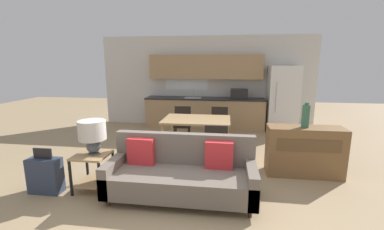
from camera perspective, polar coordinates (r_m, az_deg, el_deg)
name	(u,v)px	position (r m, az deg, el deg)	size (l,w,h in m)	color
ground_plane	(176,203)	(3.78, -3.51, -18.97)	(20.00, 20.00, 0.00)	#9E8460
wall_back	(206,82)	(7.87, 3.03, 7.43)	(6.40, 0.07, 2.70)	silver
kitchen_counter	(205,100)	(7.62, 2.98, 3.44)	(3.49, 0.65, 2.15)	tan
refrigerator	(282,99)	(7.63, 19.45, 3.39)	(0.81, 0.75, 1.84)	white
dining_table	(197,122)	(5.38, 1.06, -1.53)	(1.39, 0.95, 0.77)	tan
couch	(182,174)	(3.81, -2.33, -12.94)	(2.10, 0.80, 0.88)	#3D2D1E
side_table	(93,166)	(4.23, -21.23, -10.50)	(0.49, 0.49, 0.57)	tan
table_lamp	(92,133)	(4.09, -21.28, -3.71)	(0.40, 0.40, 0.51)	#4C515B
credenza	(304,151)	(4.85, 23.67, -7.37)	(1.25, 0.44, 0.85)	brown
vase	(306,116)	(4.67, 23.95, -0.18)	(0.12, 0.12, 0.42)	#336047
dining_chair_far_left	(182,123)	(6.27, -2.16, -1.69)	(0.45, 0.45, 0.86)	black
dining_chair_far_right	(219,123)	(6.24, 6.07, -1.82)	(0.42, 0.42, 0.86)	black
dining_chair_near_right	(216,145)	(4.63, 5.37, -6.57)	(0.43, 0.43, 0.86)	black
suitcase	(45,175)	(4.50, -29.82, -11.51)	(0.48, 0.22, 0.69)	#2D384C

